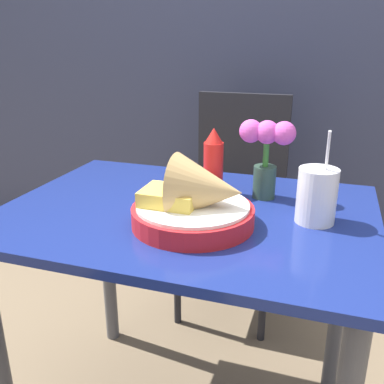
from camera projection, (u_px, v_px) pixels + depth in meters
name	position (u px, v px, depth m)	size (l,w,h in m)	color
wall_window	(268.00, 6.00, 1.97)	(7.00, 0.06, 2.60)	#2D334C
dining_table	(187.00, 250.00, 1.17)	(0.97, 0.71, 0.73)	navy
chair_far_window	(237.00, 185.00, 1.86)	(0.40, 0.40, 0.94)	black
food_basket	(198.00, 202.00, 1.01)	(0.30, 0.30, 0.18)	red
ketchup_bottle	(213.00, 162.00, 1.22)	(0.06, 0.06, 0.19)	red
drink_cup	(317.00, 197.00, 1.03)	(0.10, 0.10, 0.23)	silver
flower_vase	(266.00, 148.00, 1.17)	(0.15, 0.06, 0.22)	#2D4738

